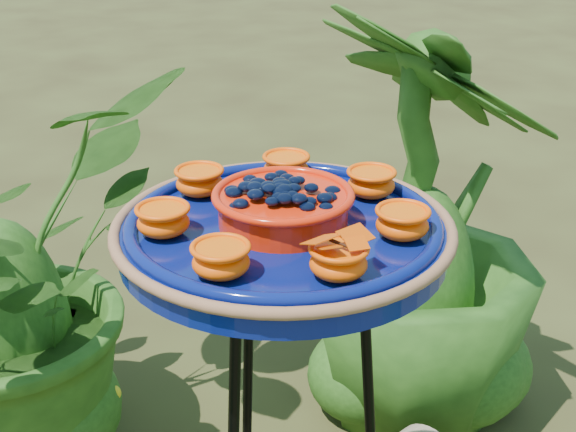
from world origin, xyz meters
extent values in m
torus|color=black|center=(-0.02, -0.11, 0.89)|extent=(0.30, 0.30, 0.02)
cylinder|color=#071259|center=(-0.02, -0.11, 0.92)|extent=(0.53, 0.53, 0.04)
torus|color=#956643|center=(-0.02, -0.11, 0.94)|extent=(0.48, 0.48, 0.02)
torus|color=#071259|center=(-0.02, -0.11, 0.94)|extent=(0.44, 0.44, 0.02)
cylinder|color=red|center=(-0.02, -0.11, 0.96)|extent=(0.21, 0.21, 0.04)
torus|color=red|center=(-0.02, -0.11, 0.99)|extent=(0.20, 0.20, 0.01)
ellipsoid|color=black|center=(-0.02, -0.11, 0.99)|extent=(0.16, 0.16, 0.03)
ellipsoid|color=#FF4702|center=(0.13, -0.06, 0.96)|extent=(0.07, 0.07, 0.04)
cylinder|color=orange|center=(0.13, -0.06, 0.98)|extent=(0.07, 0.07, 0.01)
ellipsoid|color=#FF4702|center=(0.02, 0.04, 0.96)|extent=(0.07, 0.07, 0.04)
cylinder|color=orange|center=(0.02, 0.04, 0.98)|extent=(0.07, 0.07, 0.01)
ellipsoid|color=#FF4702|center=(-0.12, 0.02, 0.96)|extent=(0.07, 0.07, 0.04)
cylinder|color=orange|center=(-0.12, 0.02, 0.98)|extent=(0.07, 0.07, 0.01)
ellipsoid|color=#FF4702|center=(-0.19, -0.10, 0.96)|extent=(0.07, 0.07, 0.04)
cylinder|color=orange|center=(-0.19, -0.10, 0.98)|extent=(0.07, 0.07, 0.01)
ellipsoid|color=#FF4702|center=(-0.14, -0.23, 0.96)|extent=(0.07, 0.07, 0.04)
cylinder|color=orange|center=(-0.14, -0.23, 0.98)|extent=(0.07, 0.07, 0.01)
ellipsoid|color=#FF4702|center=(0.00, -0.28, 0.96)|extent=(0.07, 0.07, 0.04)
cylinder|color=orange|center=(0.00, -0.28, 0.98)|extent=(0.07, 0.07, 0.01)
ellipsoid|color=#FF4702|center=(0.12, -0.20, 0.96)|extent=(0.07, 0.07, 0.04)
cylinder|color=orange|center=(0.12, -0.20, 0.98)|extent=(0.07, 0.07, 0.01)
cylinder|color=black|center=(0.00, -0.28, 0.99)|extent=(0.02, 0.03, 0.00)
cube|color=#E95304|center=(-0.02, -0.27, 0.99)|extent=(0.05, 0.04, 0.01)
cube|color=#E95304|center=(0.02, -0.27, 0.99)|extent=(0.05, 0.04, 0.01)
imported|color=#1E4312|center=(-0.48, 0.71, 0.48)|extent=(1.12, 1.14, 0.95)
imported|color=#1E4312|center=(0.54, 0.57, 0.55)|extent=(0.78, 0.78, 1.10)
camera|label=1|loc=(-0.30, -1.08, 1.41)|focal=50.00mm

